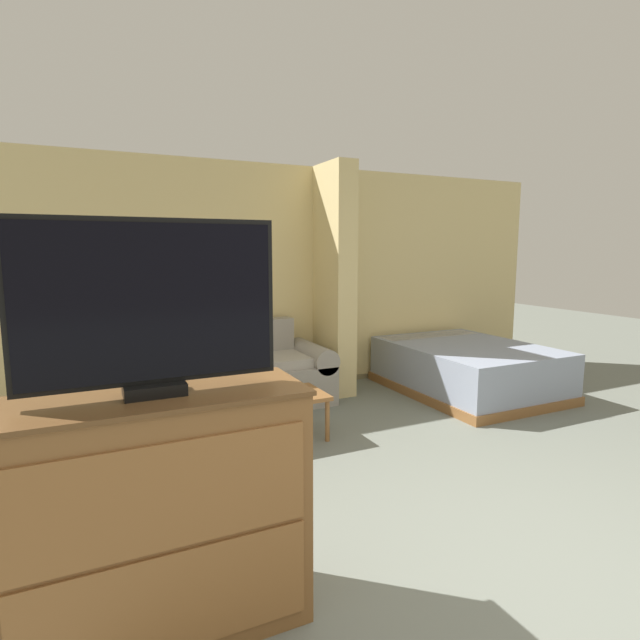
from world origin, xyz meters
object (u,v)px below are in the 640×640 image
tv_dresser (161,518)px  bed (466,367)px  couch (238,377)px  coffee_table (283,400)px  table_lamp (119,338)px  tv (151,307)px

tv_dresser → bed: bearing=32.1°
couch → coffee_table: (0.09, -1.06, 0.03)m
table_lamp → tv: bearing=-90.8°
coffee_table → couch: bearing=94.8°
coffee_table → tv_dresser: bearing=-124.2°
coffee_table → tv: size_ratio=0.72×
couch → tv: tv is taller
table_lamp → bed: size_ratio=0.21×
coffee_table → table_lamp: 1.66m
tv → bed: bearing=32.1°
table_lamp → bed: (3.71, -0.53, -0.54)m
table_lamp → tv_dresser: 2.89m
tv_dresser → tv: bearing=90.0°
tv_dresser → table_lamp: bearing=89.2°
tv_dresser → tv: (-0.00, 0.00, 0.89)m
bed → coffee_table: bearing=-169.2°
coffee_table → tv: tv is taller
table_lamp → tv: tv is taller
table_lamp → tv_dresser: size_ratio=0.33×
coffee_table → tv_dresser: tv_dresser is taller
couch → tv_dresser: tv_dresser is taller
couch → tv_dresser: size_ratio=1.58×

